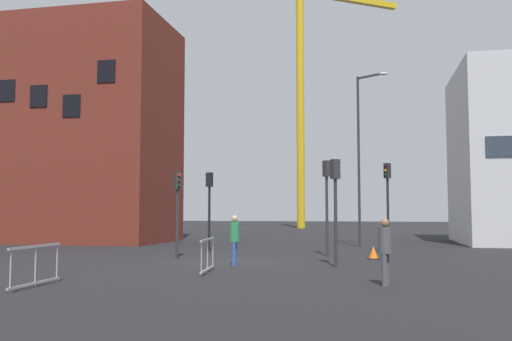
# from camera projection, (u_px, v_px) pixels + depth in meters

# --- Properties ---
(ground) EXTENTS (160.00, 160.00, 0.00)m
(ground) POSITION_uv_depth(u_px,v_px,m) (235.00, 262.00, 21.24)
(ground) COLOR black
(brick_building) EXTENTS (10.63, 7.37, 13.97)m
(brick_building) POSITION_uv_depth(u_px,v_px,m) (87.00, 132.00, 35.34)
(brick_building) COLOR maroon
(brick_building) RESTS_ON ground
(construction_crane) EXTENTS (17.33, 12.14, 27.73)m
(construction_crane) POSITION_uv_depth(u_px,v_px,m) (304.00, 67.00, 62.69)
(construction_crane) COLOR gold
(construction_crane) RESTS_ON ground
(streetlamp_tall) EXTENTS (1.68, 1.08, 9.47)m
(streetlamp_tall) POSITION_uv_depth(u_px,v_px,m) (362.00, 148.00, 30.40)
(streetlamp_tall) COLOR #2D2D30
(streetlamp_tall) RESTS_ON ground
(traffic_light_crosswalk) EXTENTS (0.36, 0.37, 3.57)m
(traffic_light_crosswalk) POSITION_uv_depth(u_px,v_px,m) (178.00, 200.00, 22.91)
(traffic_light_crosswalk) COLOR #2D2D30
(traffic_light_crosswalk) RESTS_ON ground
(traffic_light_far) EXTENTS (0.39, 0.30, 3.83)m
(traffic_light_far) POSITION_uv_depth(u_px,v_px,m) (209.00, 198.00, 26.75)
(traffic_light_far) COLOR black
(traffic_light_far) RESTS_ON ground
(traffic_light_island) EXTENTS (0.37, 0.37, 4.17)m
(traffic_light_island) POSITION_uv_depth(u_px,v_px,m) (327.00, 192.00, 24.09)
(traffic_light_island) COLOR #2D2D30
(traffic_light_island) RESTS_ON ground
(traffic_light_near) EXTENTS (0.35, 0.39, 4.19)m
(traffic_light_near) POSITION_uv_depth(u_px,v_px,m) (388.00, 193.00, 25.66)
(traffic_light_near) COLOR #232326
(traffic_light_near) RESTS_ON ground
(traffic_light_verge) EXTENTS (0.38, 0.36, 3.80)m
(traffic_light_verge) POSITION_uv_depth(u_px,v_px,m) (336.00, 194.00, 19.53)
(traffic_light_verge) COLOR #2D2D30
(traffic_light_verge) RESTS_ON ground
(pedestrian_walking) EXTENTS (0.34, 0.34, 1.80)m
(pedestrian_walking) POSITION_uv_depth(u_px,v_px,m) (235.00, 236.00, 19.89)
(pedestrian_walking) COLOR #33519E
(pedestrian_walking) RESTS_ON ground
(pedestrian_waiting) EXTENTS (0.34, 0.34, 1.77)m
(pedestrian_waiting) POSITION_uv_depth(u_px,v_px,m) (385.00, 246.00, 14.60)
(pedestrian_waiting) COLOR #4C4C51
(pedestrian_waiting) RESTS_ON ground
(safety_barrier_mid_span) EXTENTS (0.10, 2.30, 1.08)m
(safety_barrier_mid_span) POSITION_uv_depth(u_px,v_px,m) (35.00, 265.00, 14.30)
(safety_barrier_mid_span) COLOR #9EA0A5
(safety_barrier_mid_span) RESTS_ON ground
(safety_barrier_left_run) EXTENTS (0.31, 2.23, 1.08)m
(safety_barrier_left_run) POSITION_uv_depth(u_px,v_px,m) (207.00, 255.00, 17.62)
(safety_barrier_left_run) COLOR #9EA0A5
(safety_barrier_left_run) RESTS_ON ground
(traffic_cone_on_verge) EXTENTS (0.52, 0.52, 0.53)m
(traffic_cone_on_verge) POSITION_uv_depth(u_px,v_px,m) (373.00, 253.00, 22.58)
(traffic_cone_on_verge) COLOR black
(traffic_cone_on_verge) RESTS_ON ground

